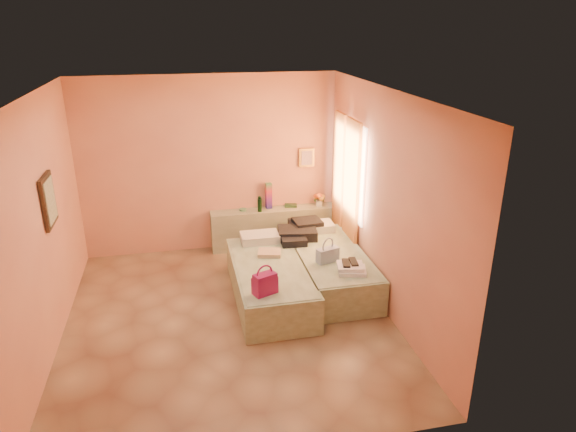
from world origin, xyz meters
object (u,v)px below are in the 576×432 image
headboard_ledge (274,227)px  green_book (291,206)px  magenta_handbag (265,283)px  bed_right (329,268)px  water_bottle (260,204)px  flower_vase (319,198)px  bed_left (270,282)px  blue_handbag (328,255)px  towel_stack (352,269)px

headboard_ledge → green_book: size_ratio=10.28×
headboard_ledge → green_book: green_book is taller
headboard_ledge → magenta_handbag: size_ratio=7.24×
bed_right → water_bottle: bearing=118.3°
headboard_ledge → flower_vase: bearing=-0.9°
green_book → flower_vase: 0.49m
bed_left → water_bottle: (0.14, 1.63, 0.52)m
green_book → blue_handbag: size_ratio=0.66×
towel_stack → bed_left: bearing=157.5°
headboard_ledge → blue_handbag: blue_handbag is taller
water_bottle → green_book: (0.54, 0.12, -0.11)m
headboard_ledge → bed_left: (-0.38, -1.70, -0.08)m
magenta_handbag → blue_handbag: 1.18m
towel_stack → headboard_ledge: bearing=106.5°
water_bottle → magenta_handbag: water_bottle is taller
headboard_ledge → green_book: 0.46m
bed_right → flower_vase: bearing=80.5°
headboard_ledge → flower_vase: 0.89m
green_book → flower_vase: size_ratio=0.77×
towel_stack → magenta_handbag: bearing=-165.9°
flower_vase → magenta_handbag: bearing=-119.0°
green_book → magenta_handbag: size_ratio=0.70×
water_bottle → magenta_handbag: 2.38m
bed_left → water_bottle: water_bottle is taller
flower_vase → towel_stack: flower_vase is taller
blue_handbag → towel_stack: 0.43m
headboard_ledge → magenta_handbag: 2.50m
bed_left → blue_handbag: bearing=-3.6°
green_book → magenta_handbag: 2.62m
magenta_handbag → blue_handbag: size_ratio=0.94×
water_bottle → towel_stack: water_bottle is taller
towel_stack → blue_handbag: bearing=121.2°
green_book → towel_stack: bearing=-68.9°
green_book → bed_left: bearing=-98.5°
headboard_ledge → water_bottle: (-0.24, -0.07, 0.45)m
headboard_ledge → flower_vase: size_ratio=7.91×
headboard_ledge → bed_right: bearing=-70.4°
headboard_ledge → green_book: bearing=10.9°
flower_vase → headboard_ledge: bearing=179.1°
towel_stack → water_bottle: bearing=112.9°
bed_left → flower_vase: size_ratio=7.71×
flower_vase → towel_stack: 2.12m
bed_left → magenta_handbag: 0.83m
bed_left → towel_stack: (1.00, -0.42, 0.30)m
bed_left → blue_handbag: 0.86m
green_book → magenta_handbag: (-0.86, -2.47, -0.03)m
blue_handbag → headboard_ledge: bearing=84.6°
blue_handbag → green_book: bearing=74.9°
water_bottle → green_book: 0.56m
water_bottle → blue_handbag: (0.64, -1.68, -0.18)m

